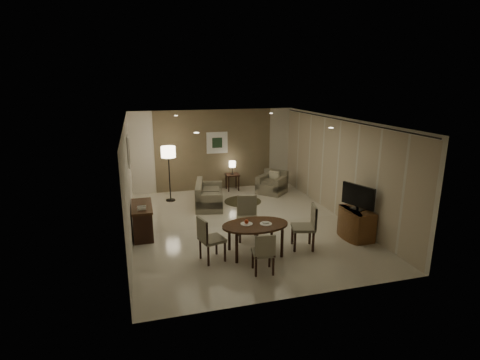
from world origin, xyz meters
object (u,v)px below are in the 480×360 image
object	(u,v)px
chair_left	(212,239)
side_table	(232,182)
console_desk	(143,220)
dining_table	(255,239)
floor_lamp	(169,174)
chair_near	(263,252)
chair_far	(248,219)
chair_right	(303,227)
sofa	(209,194)
tv_cabinet	(356,223)
armchair	(272,182)

from	to	relation	value
chair_left	side_table	size ratio (longest dim) A/B	1.71
console_desk	chair_left	world-z (taller)	chair_left
dining_table	floor_lamp	world-z (taller)	floor_lamp
chair_near	side_table	xyz separation A→B (m)	(0.82, 5.63, -0.14)
console_desk	chair_far	bearing A→B (deg)	-21.07
chair_right	sofa	world-z (taller)	chair_right
chair_left	tv_cabinet	bearing A→B (deg)	-101.73
side_table	chair_right	bearing A→B (deg)	-85.51
chair_right	sofa	size ratio (longest dim) A/B	0.65
chair_near	chair_left	world-z (taller)	chair_left
chair_near	sofa	world-z (taller)	chair_near
tv_cabinet	chair_far	distance (m)	2.59
chair_left	floor_lamp	size ratio (longest dim) A/B	0.56
chair_near	chair_left	xyz separation A→B (m)	(-0.85, 0.75, 0.05)
tv_cabinet	sofa	bearing A→B (deg)	132.31
chair_near	floor_lamp	world-z (taller)	floor_lamp
chair_near	sofa	distance (m)	4.21
tv_cabinet	chair_left	world-z (taller)	chair_left
console_desk	chair_left	distance (m)	2.21
chair_right	side_table	bearing A→B (deg)	-160.26
console_desk	dining_table	bearing A→B (deg)	-36.08
console_desk	dining_table	size ratio (longest dim) A/B	0.83
chair_far	sofa	size ratio (longest dim) A/B	0.65
sofa	floor_lamp	xyz separation A→B (m)	(-1.08, 0.80, 0.49)
chair_left	sofa	world-z (taller)	chair_left
tv_cabinet	chair_right	bearing A→B (deg)	-172.30
chair_near	floor_lamp	size ratio (longest dim) A/B	0.49
dining_table	chair_left	xyz separation A→B (m)	(-0.95, -0.06, 0.14)
dining_table	chair_right	size ratio (longest dim) A/B	1.44
armchair	chair_near	bearing A→B (deg)	-65.07
dining_table	chair_near	distance (m)	0.82
sofa	side_table	xyz separation A→B (m)	(1.07, 1.43, -0.08)
chair_right	floor_lamp	distance (m)	4.93
tv_cabinet	side_table	world-z (taller)	tv_cabinet
console_desk	armchair	world-z (taller)	console_desk
tv_cabinet	side_table	distance (m)	5.00
dining_table	armchair	size ratio (longest dim) A/B	1.73
console_desk	floor_lamp	distance (m)	2.71
chair_left	side_table	xyz separation A→B (m)	(1.67, 4.88, -0.20)
side_table	chair_near	bearing A→B (deg)	-98.30
dining_table	armchair	distance (m)	4.52
chair_right	sofa	distance (m)	3.71
side_table	floor_lamp	bearing A→B (deg)	-163.84
chair_left	armchair	xyz separation A→B (m)	(2.83, 4.16, -0.11)
console_desk	chair_right	bearing A→B (deg)	-26.48
tv_cabinet	floor_lamp	xyz separation A→B (m)	(-4.01, 4.02, 0.50)
console_desk	tv_cabinet	size ratio (longest dim) A/B	1.33
sofa	floor_lamp	distance (m)	1.44
floor_lamp	dining_table	bearing A→B (deg)	-71.25
dining_table	sofa	size ratio (longest dim) A/B	0.94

